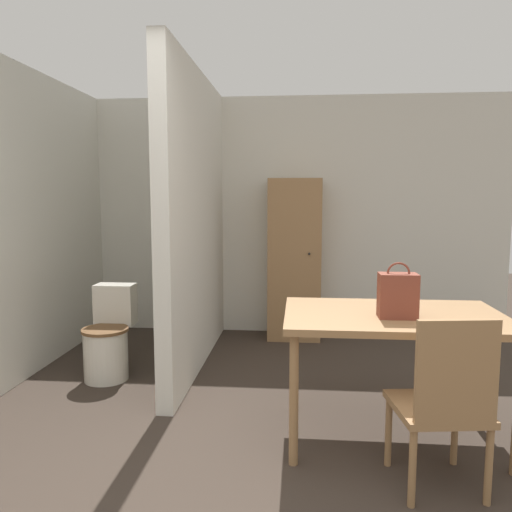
# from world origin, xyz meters

# --- Properties ---
(wall_back) EXTENTS (4.84, 0.12, 2.50)m
(wall_back) POSITION_xyz_m (0.00, 3.56, 1.25)
(wall_back) COLOR silver
(wall_back) RESTS_ON ground_plane
(wall_left) EXTENTS (0.12, 4.50, 2.50)m
(wall_left) POSITION_xyz_m (-1.98, 1.75, 1.25)
(wall_left) COLOR silver
(wall_left) RESTS_ON ground_plane
(partition_wall) EXTENTS (0.12, 2.20, 2.50)m
(partition_wall) POSITION_xyz_m (-0.63, 2.41, 1.25)
(partition_wall) COLOR silver
(partition_wall) RESTS_ON ground_plane
(dining_table) EXTENTS (1.29, 0.84, 0.77)m
(dining_table) POSITION_xyz_m (0.82, 1.14, 0.70)
(dining_table) COLOR #997047
(dining_table) RESTS_ON ground_plane
(wooden_chair) EXTENTS (0.48, 0.48, 0.91)m
(wooden_chair) POSITION_xyz_m (0.97, 0.58, 0.48)
(wooden_chair) COLOR #997047
(wooden_chair) RESTS_ON ground_plane
(toilet) EXTENTS (0.37, 0.52, 0.73)m
(toilet) POSITION_xyz_m (-1.28, 2.00, 0.31)
(toilet) COLOR silver
(toilet) RESTS_ON ground_plane
(handbag) EXTENTS (0.22, 0.13, 0.32)m
(handbag) POSITION_xyz_m (0.82, 1.03, 0.91)
(handbag) COLOR brown
(handbag) RESTS_ON dining_table
(wooden_cabinet) EXTENTS (0.53, 0.42, 1.64)m
(wooden_cabinet) POSITION_xyz_m (0.21, 3.29, 0.82)
(wooden_cabinet) COLOR #997047
(wooden_cabinet) RESTS_ON ground_plane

